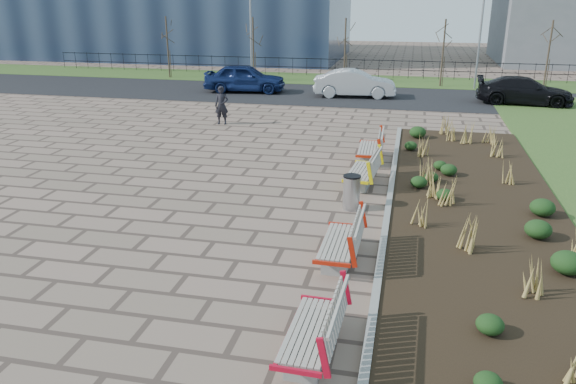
% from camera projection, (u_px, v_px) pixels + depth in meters
% --- Properties ---
extents(ground, '(120.00, 120.00, 0.00)m').
position_uv_depth(ground, '(187.00, 274.00, 11.72)').
color(ground, '#7E6456').
rests_on(ground, ground).
extents(planting_bed, '(4.50, 18.00, 0.10)m').
position_uv_depth(planting_bed, '(477.00, 210.00, 15.03)').
color(planting_bed, black).
rests_on(planting_bed, ground).
extents(planting_curb, '(0.16, 18.00, 0.15)m').
position_uv_depth(planting_curb, '(389.00, 203.00, 15.49)').
color(planting_curb, gray).
rests_on(planting_curb, ground).
extents(grass_verge_far, '(80.00, 5.00, 0.04)m').
position_uv_depth(grass_verge_far, '(347.00, 80.00, 37.45)').
color(grass_verge_far, '#33511E').
rests_on(grass_verge_far, ground).
extents(road, '(80.00, 7.00, 0.02)m').
position_uv_depth(road, '(334.00, 95.00, 31.94)').
color(road, black).
rests_on(road, ground).
extents(bench_a, '(0.97, 2.13, 1.00)m').
position_uv_depth(bench_a, '(310.00, 328.00, 8.98)').
color(bench_a, red).
rests_on(bench_a, ground).
extents(bench_b, '(0.93, 2.11, 1.00)m').
position_uv_depth(bench_b, '(339.00, 240.00, 12.17)').
color(bench_b, red).
rests_on(bench_b, ground).
extents(bench_c, '(1.08, 2.17, 1.00)m').
position_uv_depth(bench_c, '(362.00, 169.00, 16.99)').
color(bench_c, yellow).
rests_on(bench_c, ground).
extents(bench_d, '(0.95, 2.12, 1.00)m').
position_uv_depth(bench_d, '(369.00, 146.00, 19.48)').
color(bench_d, red).
rests_on(bench_d, ground).
extents(litter_bin, '(0.46, 0.46, 0.94)m').
position_uv_depth(litter_bin, '(352.00, 193.00, 15.09)').
color(litter_bin, '#B2B2B7').
rests_on(litter_bin, ground).
extents(pedestrian, '(0.64, 0.44, 1.68)m').
position_uv_depth(pedestrian, '(222.00, 105.00, 24.76)').
color(pedestrian, black).
rests_on(pedestrian, ground).
extents(car_blue, '(4.87, 2.40, 1.60)m').
position_uv_depth(car_blue, '(245.00, 78.00, 32.71)').
color(car_blue, '#12204F').
rests_on(car_blue, road).
extents(car_silver, '(4.63, 1.96, 1.49)m').
position_uv_depth(car_silver, '(355.00, 83.00, 31.20)').
color(car_silver, '#AEB1B6').
rests_on(car_silver, road).
extents(car_black, '(4.94, 2.30, 1.40)m').
position_uv_depth(car_black, '(524.00, 91.00, 29.16)').
color(car_black, black).
rests_on(car_black, road).
extents(tree_a, '(1.40, 1.40, 4.00)m').
position_uv_depth(tree_a, '(168.00, 47.00, 37.83)').
color(tree_a, '#4C3D2D').
rests_on(tree_a, grass_verge_far).
extents(tree_b, '(1.40, 1.40, 4.00)m').
position_uv_depth(tree_b, '(253.00, 49.00, 36.61)').
color(tree_b, '#4C3D2D').
rests_on(tree_b, grass_verge_far).
extents(tree_c, '(1.40, 1.40, 4.00)m').
position_uv_depth(tree_c, '(345.00, 51.00, 35.39)').
color(tree_c, '#4C3D2D').
rests_on(tree_c, grass_verge_far).
extents(tree_d, '(1.40, 1.40, 4.00)m').
position_uv_depth(tree_d, '(443.00, 53.00, 34.18)').
color(tree_d, '#4C3D2D').
rests_on(tree_d, grass_verge_far).
extents(tree_e, '(1.40, 1.40, 4.00)m').
position_uv_depth(tree_e, '(548.00, 55.00, 32.96)').
color(tree_e, '#4C3D2D').
rests_on(tree_e, grass_verge_far).
extents(lamp_west, '(0.24, 0.60, 6.00)m').
position_uv_depth(lamp_west, '(251.00, 34.00, 35.81)').
color(lamp_west, gray).
rests_on(lamp_west, grass_verge_far).
extents(lamp_east, '(0.24, 0.60, 6.00)m').
position_uv_depth(lamp_east, '(480.00, 37.00, 32.98)').
color(lamp_east, gray).
rests_on(lamp_east, grass_verge_far).
extents(railing_fence, '(44.00, 0.10, 1.20)m').
position_uv_depth(railing_fence, '(349.00, 68.00, 38.62)').
color(railing_fence, black).
rests_on(railing_fence, grass_verge_far).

